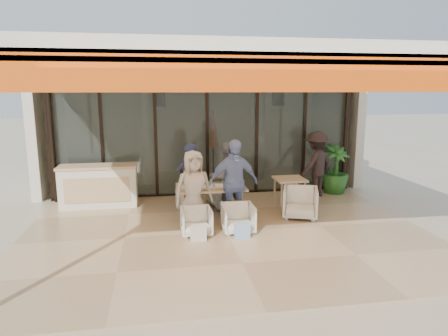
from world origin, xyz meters
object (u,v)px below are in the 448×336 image
Objects in this scene: diner_grey at (226,178)px; standing_woman at (316,165)px; diner_cream at (194,189)px; side_chair at (300,201)px; potted_palm at (335,169)px; chair_far_left at (189,195)px; side_table at (290,182)px; diner_periwinkle at (234,183)px; host_counter at (99,186)px; dining_table at (210,189)px; diner_navy at (190,179)px; chair_far_right at (223,193)px; chair_near_right at (238,217)px; chair_near_left at (196,220)px.

diner_grey is 0.93× the size of standing_woman.
diner_cream reaches higher than side_chair.
chair_far_left is at bearing -170.64° from potted_palm.
side_table is 1.36m from standing_woman.
diner_periwinkle is 2.37× the size of side_chair.
host_counter is 2.89m from dining_table.
diner_navy is at bearing -176.83° from side_chair.
diner_grey is at bearing 73.42° from chair_far_right.
host_counter is 3.02m from chair_far_right.
dining_table is 2.40× the size of chair_far_right.
host_counter is 3.77m from chair_near_right.
chair_near_right is 0.39× the size of diner_grey.
dining_table is 1.10m from chair_far_left.
chair_far_right is at bearing 65.14° from chair_near_left.
chair_near_left is 4.83m from potted_palm.
chair_near_right is 0.86× the size of side_table.
diner_navy is at bearing -16.31° from standing_woman.
host_counter is at bearing -28.00° from diner_grey.
diner_periwinkle reaches higher than chair_far_left.
side_table reaches higher than chair_far_right.
chair_near_right is 1.09m from diner_cream.
chair_far_left reaches higher than chair_near_left.
chair_far_right is at bearing 48.87° from diner_cream.
diner_grey is at bearing 58.02° from chair_near_left.
chair_far_left is at bearing -111.09° from diner_navy.
diner_navy is 0.84m from diner_grey.
potted_palm is (0.67, 0.28, -0.21)m from standing_woman.
diner_cream is (-0.84, 0.50, 0.49)m from chair_near_right.
side_table is (2.39, -0.47, 0.33)m from chair_far_left.
dining_table is at bearing -156.20° from potted_palm.
standing_woman is (2.57, 2.30, 0.56)m from chair_near_right.
chair_near_right is (0.84, 0.00, 0.02)m from chair_near_left.
chair_near_right is at bearing -136.33° from side_chair.
chair_near_right is 1.49m from diner_grey.
chair_near_right is at bearing 73.42° from chair_far_right.
host_counter is 2.19m from chair_far_left.
dining_table is 1.11× the size of potted_palm.
diner_grey is 2.72m from standing_woman.
chair_near_left is at bearing -157.56° from diner_periwinkle.
side_chair reaches higher than chair_near_right.
chair_far_left is 2.08m from chair_near_right.
side_chair is 0.57× the size of potted_palm.
standing_woman reaches higher than chair_far_left.
dining_table is 0.85× the size of standing_woman.
diner_cream is (0.00, -0.90, -0.02)m from diner_navy.
diner_periwinkle reaches higher than dining_table.
chair_near_left is at bearing -47.00° from host_counter.
chair_near_right is at bearing -1.01° from chair_near_left.
chair_far_left is 0.81× the size of side_chair.
potted_palm is at bearing 2.52° from host_counter.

